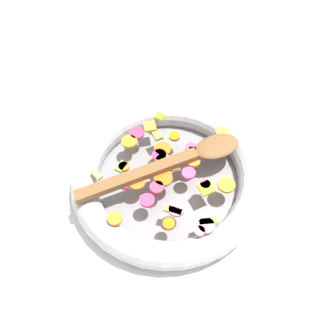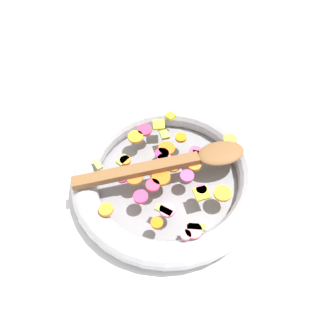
{
  "view_description": "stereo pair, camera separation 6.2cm",
  "coord_description": "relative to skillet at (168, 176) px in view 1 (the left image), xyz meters",
  "views": [
    {
      "loc": [
        -0.18,
        -0.3,
        0.55
      ],
      "look_at": [
        0.0,
        0.0,
        0.05
      ],
      "focal_mm": 35.0,
      "sensor_mm": 36.0,
      "label": 1
    },
    {
      "loc": [
        -0.13,
        -0.33,
        0.55
      ],
      "look_at": [
        0.0,
        0.0,
        0.05
      ],
      "focal_mm": 35.0,
      "sensor_mm": 36.0,
      "label": 2
    }
  ],
  "objects": [
    {
      "name": "chopped_vegetables",
      "position": [
        -0.0,
        -0.01,
        0.03
      ],
      "size": [
        0.31,
        0.28,
        0.01
      ],
      "color": "orange",
      "rests_on": "skillet"
    },
    {
      "name": "wooden_spoon",
      "position": [
        0.02,
        -0.0,
        0.04
      ],
      "size": [
        0.33,
        0.08,
        0.01
      ],
      "color": "brown",
      "rests_on": "chopped_vegetables"
    },
    {
      "name": "ground_plane",
      "position": [
        0.0,
        0.0,
        -0.02
      ],
      "size": [
        4.0,
        4.0,
        0.0
      ],
      "primitive_type": "plane",
      "color": "silver"
    },
    {
      "name": "skillet",
      "position": [
        0.0,
        0.0,
        0.0
      ],
      "size": [
        0.37,
        0.37,
        0.05
      ],
      "color": "slate",
      "rests_on": "ground_plane"
    }
  ]
}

